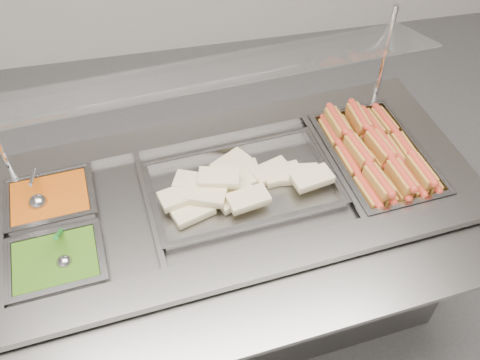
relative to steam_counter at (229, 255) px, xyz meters
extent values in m
cube|color=slate|center=(0.00, 0.00, -0.01)|extent=(1.69, 0.83, 0.79)
cube|color=gray|center=(0.03, -0.32, 0.40)|extent=(1.71, 0.27, 0.03)
cube|color=gray|center=(-0.03, 0.32, 0.40)|extent=(1.71, 0.27, 0.03)
cube|color=gray|center=(0.79, 0.07, 0.40)|extent=(0.16, 0.53, 0.03)
cube|color=black|center=(0.00, 0.00, 0.29)|extent=(1.51, 0.65, 0.02)
cube|color=gray|center=(0.39, 0.04, 0.41)|extent=(0.06, 0.52, 0.01)
cube|color=gray|center=(-0.27, -0.02, 0.41)|extent=(0.06, 0.52, 0.01)
cube|color=gray|center=(0.04, -0.47, 0.37)|extent=(1.65, 0.37, 0.02)
cylinder|color=slate|center=(-0.69, -0.42, 0.34)|extent=(0.04, 0.24, 0.02)
cylinder|color=slate|center=(0.75, -0.29, 0.34)|extent=(0.04, 0.24, 0.02)
cylinder|color=silver|center=(0.68, 0.36, 0.61)|extent=(0.02, 0.02, 0.40)
cube|color=silver|center=(-0.02, 0.19, 0.76)|extent=(1.51, 0.40, 0.08)
cube|color=#B74F0A|center=(-0.59, 0.08, 0.37)|extent=(0.27, 0.22, 0.08)
cube|color=#255E0E|center=(-0.57, -0.18, 0.37)|extent=(0.27, 0.22, 0.08)
cube|color=#A66B22|center=(0.47, -0.12, 0.39)|extent=(0.06, 0.14, 0.05)
cylinder|color=red|center=(0.47, -0.12, 0.41)|extent=(0.05, 0.15, 0.03)
cube|color=#A66B22|center=(0.45, 0.04, 0.39)|extent=(0.06, 0.14, 0.05)
cylinder|color=red|center=(0.45, 0.04, 0.41)|extent=(0.04, 0.15, 0.03)
cube|color=#A66B22|center=(0.44, 0.20, 0.39)|extent=(0.06, 0.14, 0.05)
cylinder|color=red|center=(0.44, 0.20, 0.41)|extent=(0.04, 0.15, 0.03)
cube|color=#A66B22|center=(0.52, -0.11, 0.39)|extent=(0.06, 0.14, 0.05)
cylinder|color=red|center=(0.52, -0.11, 0.41)|extent=(0.04, 0.15, 0.03)
cube|color=#A66B22|center=(0.51, 0.05, 0.39)|extent=(0.06, 0.14, 0.05)
cylinder|color=red|center=(0.51, 0.05, 0.41)|extent=(0.04, 0.15, 0.03)
cube|color=#A66B22|center=(0.49, 0.20, 0.39)|extent=(0.06, 0.14, 0.05)
cylinder|color=red|center=(0.49, 0.20, 0.41)|extent=(0.04, 0.15, 0.03)
cube|color=#A66B22|center=(0.58, -0.11, 0.39)|extent=(0.06, 0.14, 0.05)
cylinder|color=red|center=(0.58, -0.11, 0.41)|extent=(0.04, 0.15, 0.03)
cube|color=#A66B22|center=(0.56, 0.05, 0.39)|extent=(0.06, 0.14, 0.05)
cylinder|color=red|center=(0.56, 0.05, 0.41)|extent=(0.04, 0.15, 0.03)
cube|color=#A66B22|center=(0.55, 0.21, 0.39)|extent=(0.06, 0.14, 0.05)
cylinder|color=red|center=(0.55, 0.21, 0.41)|extent=(0.04, 0.15, 0.03)
cube|color=#A66B22|center=(0.64, -0.10, 0.39)|extent=(0.06, 0.14, 0.05)
cylinder|color=red|center=(0.64, -0.10, 0.41)|extent=(0.04, 0.15, 0.03)
cube|color=#A66B22|center=(0.62, 0.06, 0.39)|extent=(0.06, 0.14, 0.05)
cylinder|color=red|center=(0.62, 0.06, 0.41)|extent=(0.04, 0.15, 0.03)
cube|color=#A66B22|center=(0.61, 0.21, 0.39)|extent=(0.06, 0.14, 0.05)
cylinder|color=red|center=(0.61, 0.21, 0.41)|extent=(0.04, 0.15, 0.03)
cube|color=#A66B22|center=(0.69, -0.10, 0.39)|extent=(0.06, 0.14, 0.05)
cylinder|color=red|center=(0.69, -0.10, 0.41)|extent=(0.04, 0.15, 0.03)
cube|color=#A66B22|center=(0.68, 0.06, 0.39)|extent=(0.06, 0.14, 0.05)
cylinder|color=red|center=(0.68, 0.06, 0.41)|extent=(0.04, 0.15, 0.03)
cube|color=#A66B22|center=(0.66, 0.22, 0.39)|extent=(0.06, 0.14, 0.05)
cylinder|color=red|center=(0.66, 0.22, 0.41)|extent=(0.05, 0.15, 0.03)
cube|color=#A66B22|center=(0.50, -0.11, 0.44)|extent=(0.07, 0.14, 0.05)
cylinder|color=red|center=(0.50, -0.11, 0.46)|extent=(0.05, 0.15, 0.03)
cube|color=#A66B22|center=(0.48, 0.04, 0.44)|extent=(0.07, 0.14, 0.05)
cylinder|color=red|center=(0.48, 0.04, 0.46)|extent=(0.05, 0.15, 0.03)
cube|color=#A66B22|center=(0.46, 0.20, 0.44)|extent=(0.06, 0.14, 0.05)
cylinder|color=red|center=(0.46, 0.20, 0.46)|extent=(0.04, 0.15, 0.03)
cube|color=#A66B22|center=(0.58, -0.11, 0.44)|extent=(0.06, 0.14, 0.05)
cylinder|color=red|center=(0.58, -0.11, 0.46)|extent=(0.04, 0.15, 0.03)
cube|color=#A66B22|center=(0.57, 0.05, 0.44)|extent=(0.07, 0.14, 0.05)
cylinder|color=red|center=(0.57, 0.05, 0.46)|extent=(0.05, 0.15, 0.03)
cube|color=#A66B22|center=(0.55, 0.21, 0.44)|extent=(0.05, 0.14, 0.05)
cylinder|color=red|center=(0.55, 0.21, 0.46)|extent=(0.03, 0.15, 0.03)
cube|color=#A66B22|center=(0.66, -0.10, 0.44)|extent=(0.06, 0.14, 0.05)
cylinder|color=red|center=(0.66, -0.10, 0.46)|extent=(0.04, 0.15, 0.03)
cube|color=beige|center=(0.26, 0.01, 0.40)|extent=(0.14, 0.09, 0.03)
cube|color=beige|center=(-0.13, -0.08, 0.40)|extent=(0.15, 0.12, 0.03)
cube|color=beige|center=(0.03, 0.11, 0.40)|extent=(0.16, 0.14, 0.03)
cube|color=beige|center=(0.17, 0.04, 0.40)|extent=(0.15, 0.12, 0.03)
cube|color=beige|center=(0.06, 0.07, 0.40)|extent=(0.14, 0.08, 0.03)
cube|color=beige|center=(0.02, -0.05, 0.40)|extent=(0.16, 0.12, 0.03)
cube|color=beige|center=(0.03, 0.02, 0.40)|extent=(0.15, 0.11, 0.03)
cube|color=beige|center=(0.20, 0.03, 0.40)|extent=(0.14, 0.09, 0.03)
cube|color=beige|center=(0.05, -0.09, 0.43)|extent=(0.15, 0.10, 0.03)
cube|color=beige|center=(-0.16, -0.03, 0.43)|extent=(0.15, 0.11, 0.03)
cube|color=beige|center=(-0.08, -0.04, 0.43)|extent=(0.16, 0.12, 0.03)
cube|color=beige|center=(-0.11, 0.00, 0.43)|extent=(0.15, 0.11, 0.03)
cube|color=beige|center=(0.29, -0.04, 0.43)|extent=(0.15, 0.10, 0.03)
cube|color=beige|center=(-0.11, 0.02, 0.43)|extent=(0.16, 0.12, 0.03)
cube|color=beige|center=(-0.03, 0.00, 0.46)|extent=(0.15, 0.11, 0.03)
sphere|color=#A9A8AD|center=(-0.63, 0.06, 0.41)|extent=(0.06, 0.06, 0.06)
cylinder|color=#A9A8AD|center=(-0.64, 0.13, 0.47)|extent=(0.02, 0.15, 0.08)
sphere|color=#A9A8AD|center=(-0.54, -0.20, 0.41)|extent=(0.05, 0.05, 0.05)
cylinder|color=#167D27|center=(-0.55, -0.13, 0.46)|extent=(0.03, 0.12, 0.11)
camera|label=1|loc=(-0.21, -1.20, 1.77)|focal=40.00mm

